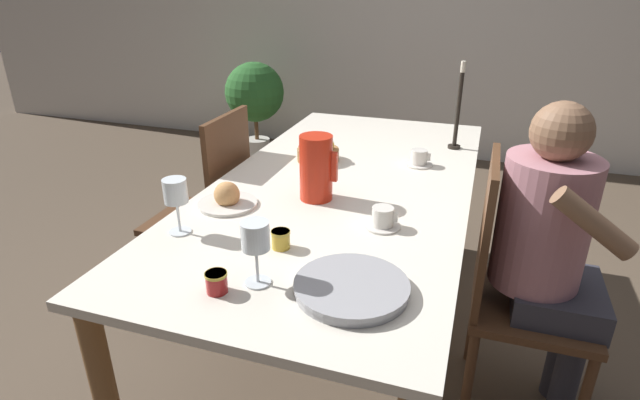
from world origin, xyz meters
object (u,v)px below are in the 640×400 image
at_px(serving_tray, 351,288).
at_px(bread_plate, 227,198).
at_px(person_seated, 550,243).
at_px(jam_jar_amber, 216,281).
at_px(chair_opposite, 210,209).
at_px(fruit_bowl, 318,153).
at_px(jam_jar_red, 281,238).
at_px(teacup_near_person, 383,219).
at_px(red_pitcher, 316,167).
at_px(wine_glass_juice, 255,240).
at_px(potted_plant, 255,96).
at_px(chair_person_side, 512,287).
at_px(candlestick_tall, 458,114).
at_px(teacup_across, 419,159).
at_px(wine_glass_water, 176,194).

relative_size(serving_tray, bread_plate, 1.42).
relative_size(person_seated, jam_jar_amber, 19.87).
xyz_separation_m(chair_opposite, serving_tray, (0.91, -0.81, 0.27)).
relative_size(jam_jar_amber, fruit_bowl, 0.32).
bearing_deg(jam_jar_red, teacup_near_person, 41.70).
bearing_deg(fruit_bowl, jam_jar_amber, -85.71).
height_order(person_seated, red_pitcher, person_seated).
bearing_deg(jam_jar_red, wine_glass_juice, -85.60).
height_order(chair_opposite, serving_tray, chair_opposite).
xyz_separation_m(wine_glass_juice, potted_plant, (-1.43, 2.97, -0.33)).
relative_size(chair_person_side, potted_plant, 1.14).
xyz_separation_m(jam_jar_amber, candlestick_tall, (0.49, 1.45, 0.14)).
bearing_deg(chair_person_side, wine_glass_juice, -48.83).
height_order(serving_tray, jam_jar_amber, jam_jar_amber).
xyz_separation_m(fruit_bowl, potted_plant, (-1.26, 1.97, -0.23)).
distance_m(person_seated, teacup_across, 0.70).
bearing_deg(teacup_across, candlestick_tall, 66.73).
bearing_deg(person_seated, chair_person_side, -86.88).
relative_size(chair_opposite, potted_plant, 1.14).
distance_m(jam_jar_amber, potted_plant, 3.33).
relative_size(red_pitcher, teacup_near_person, 1.98).
height_order(chair_opposite, wine_glass_water, chair_opposite).
height_order(fruit_bowl, potted_plant, fruit_bowl).
bearing_deg(red_pitcher, teacup_across, 57.41).
distance_m(chair_person_side, potted_plant, 3.17).
relative_size(teacup_across, jam_jar_amber, 2.07).
height_order(jam_jar_amber, potted_plant, potted_plant).
distance_m(chair_opposite, candlestick_tall, 1.26).
relative_size(red_pitcher, fruit_bowl, 1.29).
height_order(serving_tray, jam_jar_red, jam_jar_red).
bearing_deg(candlestick_tall, wine_glass_water, -123.04).
bearing_deg(fruit_bowl, serving_tray, -66.45).
bearing_deg(teacup_across, teacup_near_person, -92.36).
height_order(chair_person_side, serving_tray, chair_person_side).
height_order(chair_opposite, potted_plant, chair_opposite).
xyz_separation_m(chair_person_side, teacup_across, (-0.42, 0.47, 0.28)).
bearing_deg(teacup_near_person, chair_person_side, 21.28).
relative_size(chair_person_side, candlestick_tall, 2.37).
bearing_deg(wine_glass_juice, red_pitcher, 93.38).
relative_size(wine_glass_water, candlestick_tall, 0.45).
xyz_separation_m(chair_opposite, wine_glass_juice, (0.66, -0.85, 0.39)).
xyz_separation_m(wine_glass_juice, bread_plate, (-0.32, 0.43, -0.11)).
bearing_deg(teacup_across, bread_plate, -132.62).
height_order(chair_person_side, wine_glass_water, chair_person_side).
bearing_deg(wine_glass_juice, fruit_bowl, 99.39).
relative_size(person_seated, wine_glass_juice, 6.43).
bearing_deg(chair_opposite, bread_plate, -141.07).
distance_m(jam_jar_amber, jam_jar_red, 0.28).
xyz_separation_m(jam_jar_red, potted_plant, (-1.41, 2.77, -0.23)).
height_order(teacup_across, jam_jar_red, teacup_across).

